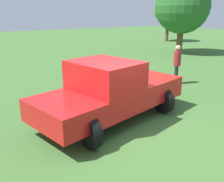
{
  "coord_description": "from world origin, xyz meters",
  "views": [
    {
      "loc": [
        4.88,
        -3.86,
        3.12
      ],
      "look_at": [
        -0.88,
        -0.02,
        0.9
      ],
      "focal_mm": 39.71,
      "sensor_mm": 36.0,
      "label": 1
    }
  ],
  "objects": [
    {
      "name": "pickup_truck",
      "position": [
        -0.86,
        -0.14,
        0.95
      ],
      "size": [
        3.0,
        5.08,
        1.83
      ],
      "rotation": [
        0.0,
        0.0,
        1.78
      ],
      "color": "black",
      "rests_on": "ground_plane"
    },
    {
      "name": "tree_back_right",
      "position": [
        -8.52,
        11.43,
        3.53
      ],
      "size": [
        4.1,
        4.1,
        5.59
      ],
      "color": "brown",
      "rests_on": "ground_plane"
    },
    {
      "name": "tree_side",
      "position": [
        -15.01,
        16.7,
        3.37
      ],
      "size": [
        3.11,
        3.11,
        4.95
      ],
      "color": "brown",
      "rests_on": "ground_plane"
    },
    {
      "name": "ground_plane",
      "position": [
        0.0,
        0.0,
        0.0
      ],
      "size": [
        80.0,
        80.0,
        0.0
      ],
      "primitive_type": "plane",
      "color": "#3D662D"
    },
    {
      "name": "person_bystander",
      "position": [
        -2.53,
        4.55,
        0.99
      ],
      "size": [
        0.45,
        0.45,
        1.74
      ],
      "rotation": [
        0.0,
        0.0,
        0.84
      ],
      "color": "black",
      "rests_on": "ground_plane"
    }
  ]
}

